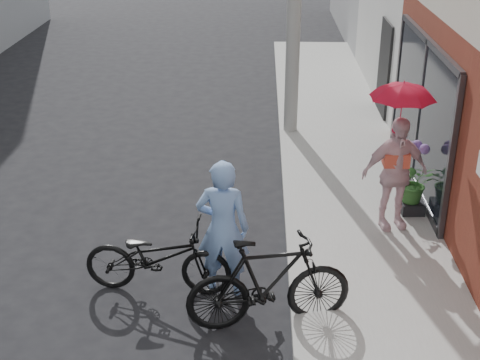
{
  "coord_description": "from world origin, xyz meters",
  "views": [
    {
      "loc": [
        0.47,
        -7.21,
        5.04
      ],
      "look_at": [
        0.2,
        1.31,
        1.1
      ],
      "focal_mm": 50.0,
      "sensor_mm": 36.0,
      "label": 1
    }
  ],
  "objects_px": {
    "bike_left": "(158,257)",
    "planter": "(411,207)",
    "bike_right": "(269,283)",
    "kimono_woman": "(394,173)",
    "officer": "(223,228)"
  },
  "relations": [
    {
      "from": "planter",
      "to": "kimono_woman",
      "type": "bearing_deg",
      "value": -132.75
    },
    {
      "from": "officer",
      "to": "planter",
      "type": "relative_size",
      "value": 5.25
    },
    {
      "from": "bike_right",
      "to": "bike_left",
      "type": "bearing_deg",
      "value": 52.95
    },
    {
      "from": "bike_right",
      "to": "planter",
      "type": "height_order",
      "value": "bike_right"
    },
    {
      "from": "bike_right",
      "to": "kimono_woman",
      "type": "bearing_deg",
      "value": -49.59
    },
    {
      "from": "officer",
      "to": "bike_right",
      "type": "xyz_separation_m",
      "value": [
        0.59,
        -0.71,
        -0.33
      ]
    },
    {
      "from": "officer",
      "to": "bike_right",
      "type": "relative_size",
      "value": 0.93
    },
    {
      "from": "bike_left",
      "to": "kimono_woman",
      "type": "bearing_deg",
      "value": -58.48
    },
    {
      "from": "bike_left",
      "to": "bike_right",
      "type": "bearing_deg",
      "value": -111.09
    },
    {
      "from": "officer",
      "to": "bike_left",
      "type": "height_order",
      "value": "officer"
    },
    {
      "from": "bike_right",
      "to": "kimono_woman",
      "type": "distance_m",
      "value": 3.04
    },
    {
      "from": "bike_left",
      "to": "bike_right",
      "type": "height_order",
      "value": "bike_right"
    },
    {
      "from": "bike_left",
      "to": "planter",
      "type": "height_order",
      "value": "bike_left"
    },
    {
      "from": "planter",
      "to": "bike_right",
      "type": "bearing_deg",
      "value": -128.99
    },
    {
      "from": "kimono_woman",
      "to": "planter",
      "type": "distance_m",
      "value": 1.0
    }
  ]
}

